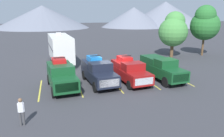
{
  "coord_description": "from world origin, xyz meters",
  "views": [
    {
      "loc": [
        -5.31,
        -19.57,
        6.52
      ],
      "look_at": [
        0.0,
        0.3,
        1.2
      ],
      "focal_mm": 35.09,
      "sensor_mm": 36.0,
      "label": 1
    }
  ],
  "objects_px": {
    "pickup_truck_b": "(98,71)",
    "pickup_truck_c": "(130,71)",
    "person_a": "(21,110)",
    "pickup_truck_a": "(61,75)",
    "camper_trailer_a": "(60,48)",
    "pickup_truck_d": "(161,68)"
  },
  "relations": [
    {
      "from": "person_a",
      "to": "pickup_truck_a",
      "type": "bearing_deg",
      "value": 67.27
    },
    {
      "from": "pickup_truck_c",
      "to": "person_a",
      "type": "relative_size",
      "value": 3.19
    },
    {
      "from": "pickup_truck_a",
      "to": "pickup_truck_d",
      "type": "distance_m",
      "value": 9.63
    },
    {
      "from": "pickup_truck_d",
      "to": "person_a",
      "type": "bearing_deg",
      "value": -152.86
    },
    {
      "from": "pickup_truck_a",
      "to": "person_a",
      "type": "xyz_separation_m",
      "value": [
        -2.55,
        -6.09,
        -0.22
      ]
    },
    {
      "from": "pickup_truck_a",
      "to": "pickup_truck_b",
      "type": "distance_m",
      "value": 3.4
    },
    {
      "from": "camper_trailer_a",
      "to": "pickup_truck_a",
      "type": "bearing_deg",
      "value": -91.77
    },
    {
      "from": "pickup_truck_b",
      "to": "pickup_truck_d",
      "type": "bearing_deg",
      "value": -3.26
    },
    {
      "from": "pickup_truck_d",
      "to": "person_a",
      "type": "relative_size",
      "value": 3.44
    },
    {
      "from": "pickup_truck_b",
      "to": "pickup_truck_c",
      "type": "bearing_deg",
      "value": -5.12
    },
    {
      "from": "pickup_truck_b",
      "to": "pickup_truck_c",
      "type": "distance_m",
      "value": 3.02
    },
    {
      "from": "pickup_truck_b",
      "to": "person_a",
      "type": "xyz_separation_m",
      "value": [
        -5.91,
        -6.6,
        -0.19
      ]
    },
    {
      "from": "pickup_truck_a",
      "to": "person_a",
      "type": "distance_m",
      "value": 6.6
    },
    {
      "from": "pickup_truck_c",
      "to": "camper_trailer_a",
      "type": "xyz_separation_m",
      "value": [
        -6.05,
        9.78,
        0.94
      ]
    },
    {
      "from": "pickup_truck_b",
      "to": "pickup_truck_d",
      "type": "height_order",
      "value": "pickup_truck_b"
    },
    {
      "from": "camper_trailer_a",
      "to": "pickup_truck_c",
      "type": "bearing_deg",
      "value": -58.24
    },
    {
      "from": "pickup_truck_a",
      "to": "pickup_truck_b",
      "type": "xyz_separation_m",
      "value": [
        3.36,
        0.51,
        -0.03
      ]
    },
    {
      "from": "pickup_truck_a",
      "to": "pickup_truck_b",
      "type": "height_order",
      "value": "pickup_truck_a"
    },
    {
      "from": "pickup_truck_b",
      "to": "camper_trailer_a",
      "type": "relative_size",
      "value": 0.64
    },
    {
      "from": "pickup_truck_c",
      "to": "pickup_truck_a",
      "type": "bearing_deg",
      "value": -177.8
    },
    {
      "from": "pickup_truck_d",
      "to": "person_a",
      "type": "xyz_separation_m",
      "value": [
        -12.18,
        -6.24,
        -0.19
      ]
    },
    {
      "from": "pickup_truck_c",
      "to": "person_a",
      "type": "distance_m",
      "value": 10.93
    }
  ]
}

